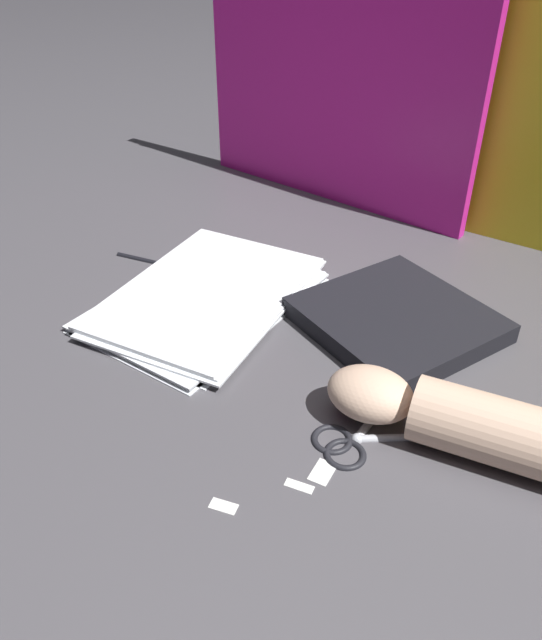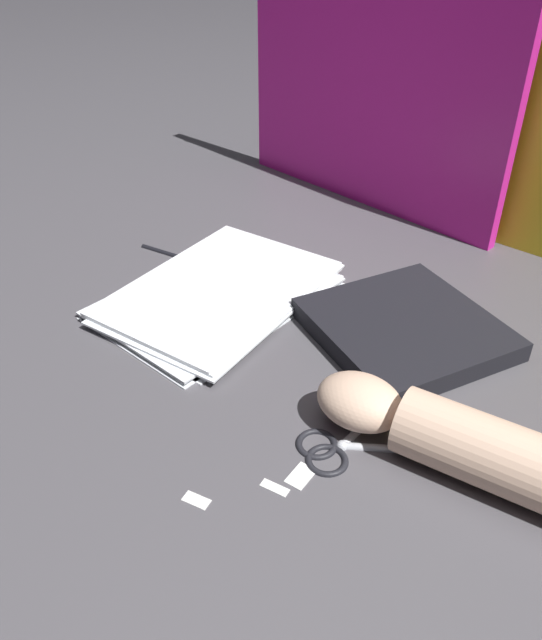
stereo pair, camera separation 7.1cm
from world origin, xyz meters
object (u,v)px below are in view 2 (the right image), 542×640
Objects in this scene: paper_stack at (219,294)px; book_closed at (405,328)px; scissors at (352,440)px; hand_forearm at (484,450)px.

book_closed is (0.24, 0.08, 0.00)m from paper_stack.
book_closed is at bearing 103.62° from scissors.
book_closed reaches higher than scissors.
book_closed is 0.20m from scissors.
scissors is 0.13m from hand_forearm.
scissors is at bearing -21.98° from paper_stack.
paper_stack is 1.17× the size of book_closed.
paper_stack is 0.98× the size of hand_forearm.
paper_stack is 0.25m from book_closed.
hand_forearm is at bearing 18.97° from scissors.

